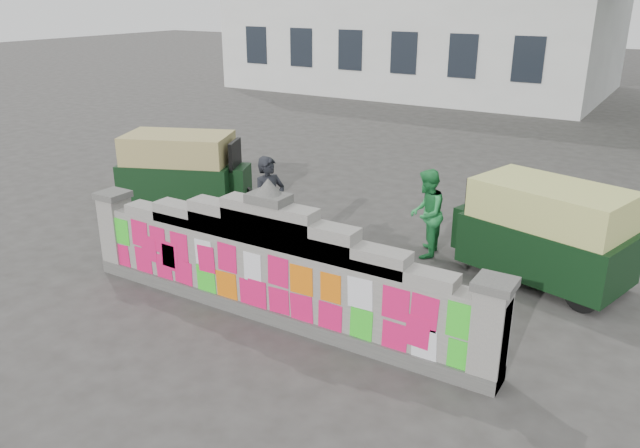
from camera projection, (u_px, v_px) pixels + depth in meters
The scene contains 7 objects.
ground at pixel (272, 317), 8.69m from camera, with size 100.00×100.00×0.00m, color #383533.
parapet_wall at pixel (270, 268), 8.42m from camera, with size 6.48×0.44×2.01m.
cyclist_bike at pixel (271, 238), 10.21m from camera, with size 0.62×1.78×0.94m, color black.
cyclist_rider at pixel (270, 219), 10.10m from camera, with size 0.58×0.38×1.59m, color black.
pedestrian at pixel (426, 213), 10.47m from camera, with size 0.74×0.57×1.52m, color green.
rickshaw_left at pixel (183, 168), 13.05m from camera, with size 2.80×2.07×1.51m.
rickshaw_right at pixel (543, 231), 9.58m from camera, with size 2.89×1.90×1.55m.
Camera 1 is at (4.59, -6.20, 4.26)m, focal length 35.00 mm.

